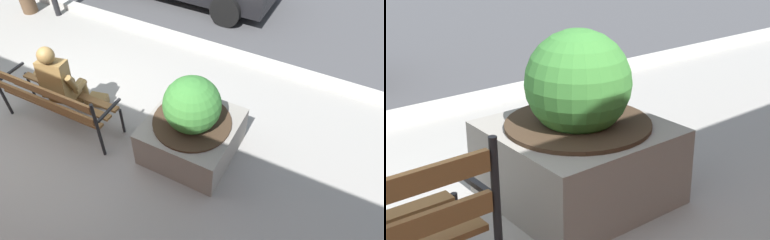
{
  "view_description": "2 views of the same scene",
  "coord_description": "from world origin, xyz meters",
  "views": [
    {
      "loc": [
        3.63,
        -2.1,
        3.83
      ],
      "look_at": [
        2.2,
        0.63,
        0.6
      ],
      "focal_mm": 32.68,
      "sensor_mm": 36.0,
      "label": 1
    },
    {
      "loc": [
        0.0,
        -2.1,
        1.93
      ],
      "look_at": [
        2.2,
        0.63,
        0.6
      ],
      "focal_mm": 50.85,
      "sensor_mm": 36.0,
      "label": 2
    }
  ],
  "objects": [
    {
      "name": "concrete_planter",
      "position": [
        2.2,
        0.63,
        0.49
      ],
      "size": [
        1.14,
        1.14,
        1.24
      ],
      "color": "gray",
      "rests_on": "ground"
    }
  ]
}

